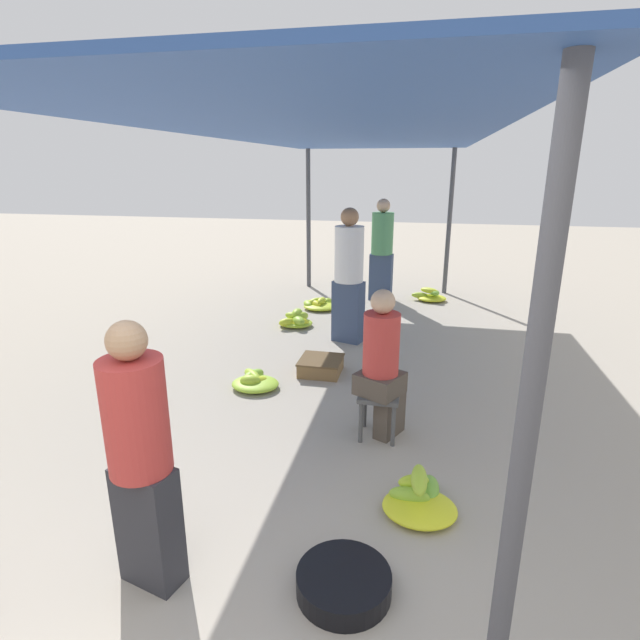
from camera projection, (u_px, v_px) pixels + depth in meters
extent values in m
cylinder|color=#4C4C51|center=(523.00, 459.00, 1.73)|extent=(0.08, 0.08, 2.55)
cylinder|color=#4C4C51|center=(308.00, 220.00, 9.37)|extent=(0.08, 0.08, 2.55)
cylinder|color=#4C4C51|center=(449.00, 223.00, 8.86)|extent=(0.08, 0.08, 2.55)
cube|color=#33569E|center=(343.00, 133.00, 5.17)|extent=(2.97, 8.03, 0.04)
cube|color=#2D2D33|center=(149.00, 526.00, 2.74)|extent=(0.38, 0.27, 0.71)
cylinder|color=#BF3833|center=(136.00, 417.00, 2.54)|extent=(0.40, 0.40, 0.62)
sphere|color=tan|center=(127.00, 341.00, 2.42)|extent=(0.20, 0.20, 0.20)
cube|color=#4C4C4C|center=(379.00, 395.00, 4.22)|extent=(0.34, 0.34, 0.04)
cylinder|color=#4C4C4C|center=(361.00, 423.00, 4.19)|extent=(0.04, 0.04, 0.37)
cylinder|color=#4C4C4C|center=(393.00, 426.00, 4.13)|extent=(0.04, 0.04, 0.37)
cylinder|color=#4C4C4C|center=(365.00, 408.00, 4.44)|extent=(0.04, 0.04, 0.37)
cylinder|color=#4C4C4C|center=(395.00, 411.00, 4.38)|extent=(0.04, 0.04, 0.37)
cube|color=#4C4238|center=(390.00, 413.00, 4.30)|extent=(0.26, 0.34, 0.41)
cube|color=#4C4238|center=(380.00, 383.00, 4.19)|extent=(0.46, 0.46, 0.18)
cylinder|color=#BF3833|center=(381.00, 344.00, 4.09)|extent=(0.40, 0.40, 0.52)
sphere|color=tan|center=(383.00, 302.00, 3.98)|extent=(0.20, 0.20, 0.20)
cylinder|color=black|center=(344.00, 583.00, 2.73)|extent=(0.52, 0.52, 0.13)
ellipsoid|color=#A2C52F|center=(250.00, 381.00, 5.20)|extent=(0.23, 0.17, 0.12)
ellipsoid|color=#9FC430|center=(252.00, 375.00, 5.34)|extent=(0.31, 0.32, 0.11)
ellipsoid|color=#84B935|center=(253.00, 377.00, 5.36)|extent=(0.24, 0.36, 0.14)
ellipsoid|color=#C4D329|center=(255.00, 382.00, 5.25)|extent=(0.32, 0.31, 0.13)
ellipsoid|color=#97C131|center=(255.00, 384.00, 5.25)|extent=(0.50, 0.44, 0.10)
ellipsoid|color=#B2CC2C|center=(316.00, 301.00, 8.19)|extent=(0.27, 0.28, 0.11)
ellipsoid|color=yellow|center=(314.00, 304.00, 8.15)|extent=(0.32, 0.32, 0.13)
ellipsoid|color=#C1D22A|center=(322.00, 301.00, 8.15)|extent=(0.15, 0.28, 0.11)
ellipsoid|color=#A0C42F|center=(327.00, 302.00, 8.33)|extent=(0.22, 0.25, 0.14)
ellipsoid|color=#9BC230|center=(308.00, 304.00, 8.19)|extent=(0.25, 0.30, 0.10)
ellipsoid|color=#B9CE2B|center=(320.00, 306.00, 8.15)|extent=(0.55, 0.48, 0.10)
ellipsoid|color=#97C131|center=(297.00, 313.00, 7.31)|extent=(0.16, 0.25, 0.13)
ellipsoid|color=#A1C52F|center=(301.00, 317.00, 7.29)|extent=(0.25, 0.31, 0.14)
ellipsoid|color=#A3C52F|center=(292.00, 315.00, 7.28)|extent=(0.22, 0.14, 0.10)
ellipsoid|color=#BFD12A|center=(287.00, 322.00, 7.17)|extent=(0.28, 0.26, 0.12)
ellipsoid|color=yellow|center=(300.00, 323.00, 7.20)|extent=(0.30, 0.23, 0.15)
ellipsoid|color=#90BE32|center=(299.00, 321.00, 7.17)|extent=(0.29, 0.31, 0.12)
ellipsoid|color=#A1C52F|center=(296.00, 323.00, 7.30)|extent=(0.50, 0.43, 0.10)
ellipsoid|color=#8FBE32|center=(409.00, 496.00, 3.39)|extent=(0.29, 0.14, 0.12)
ellipsoid|color=#9FC430|center=(419.00, 480.00, 3.29)|extent=(0.12, 0.34, 0.10)
ellipsoid|color=#73B238|center=(429.00, 489.00, 3.50)|extent=(0.15, 0.29, 0.12)
ellipsoid|color=#ADCA2D|center=(414.00, 481.00, 3.46)|extent=(0.24, 0.18, 0.09)
ellipsoid|color=yellow|center=(420.00, 508.00, 3.35)|extent=(0.50, 0.44, 0.10)
ellipsoid|color=#9DC330|center=(431.00, 291.00, 8.77)|extent=(0.27, 0.25, 0.10)
ellipsoid|color=#78B437|center=(435.00, 293.00, 8.57)|extent=(0.22, 0.25, 0.10)
ellipsoid|color=#A3C52F|center=(420.00, 295.00, 8.69)|extent=(0.29, 0.13, 0.10)
ellipsoid|color=#C2D229|center=(429.00, 290.00, 8.62)|extent=(0.35, 0.27, 0.10)
ellipsoid|color=#CED727|center=(432.00, 298.00, 8.67)|extent=(0.50, 0.44, 0.10)
cube|color=brown|center=(321.00, 367.00, 5.64)|extent=(0.45, 0.45, 0.15)
cube|color=brown|center=(321.00, 360.00, 5.61)|extent=(0.47, 0.47, 0.02)
cube|color=#384766|center=(381.00, 277.00, 8.66)|extent=(0.40, 0.24, 0.80)
cylinder|color=#4C8C59|center=(382.00, 233.00, 8.44)|extent=(0.40, 0.40, 0.70)
sphere|color=tan|center=(383.00, 206.00, 8.30)|extent=(0.23, 0.23, 0.23)
cube|color=#384766|center=(348.00, 312.00, 6.58)|extent=(0.44, 0.32, 0.82)
cylinder|color=white|center=(349.00, 254.00, 6.35)|extent=(0.47, 0.47, 0.71)
sphere|color=#9E704C|center=(350.00, 217.00, 6.21)|extent=(0.23, 0.23, 0.23)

